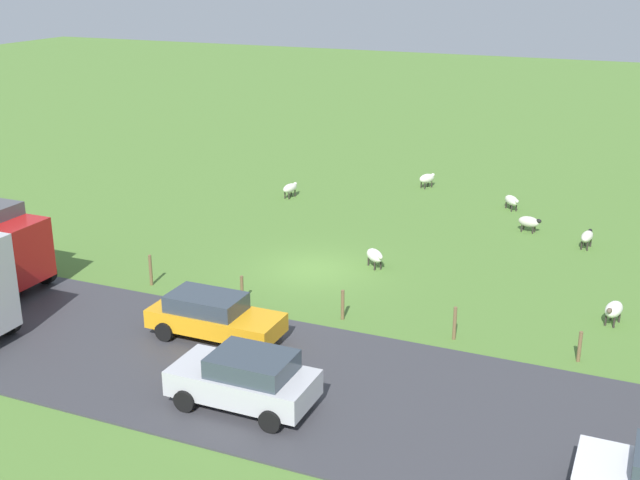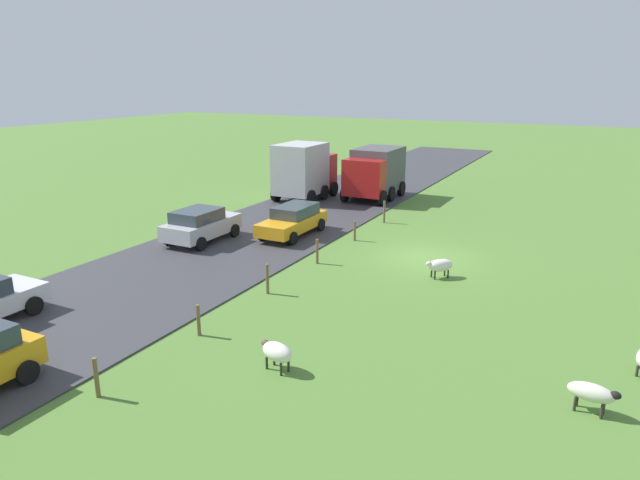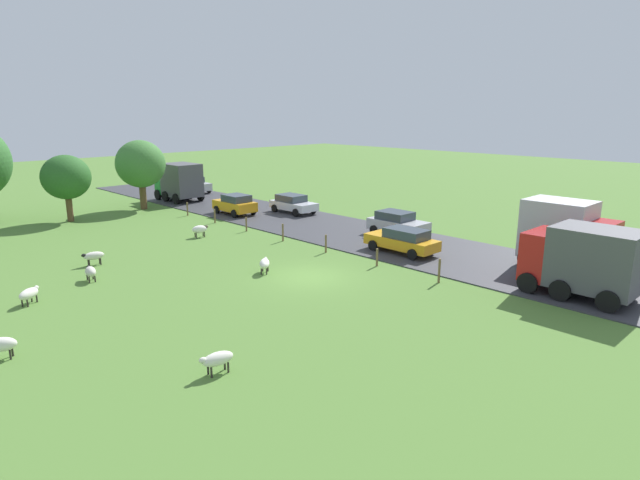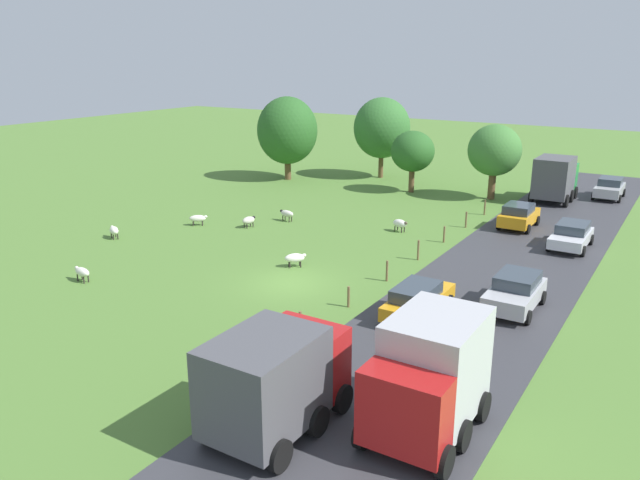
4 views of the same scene
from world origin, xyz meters
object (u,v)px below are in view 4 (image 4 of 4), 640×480
object	(u,v)px
tree_2	(495,151)
car_3	(610,188)
sheep_6	(82,272)
car_0	(571,235)
truck_0	(429,375)
sheep_1	(114,230)
sheep_3	(400,224)
car_1	(519,215)
car_2	(418,299)
sheep_0	(198,218)
sheep_5	(249,220)
tree_4	(382,128)
sheep_2	(295,258)
tree_0	(287,131)
sheep_4	(287,214)
car_4	(515,291)
tree_1	(413,152)
truck_2	(555,178)
truck_1	(275,378)

from	to	relation	value
tree_2	car_3	xyz separation A→B (m)	(8.03, 5.06, -3.00)
sheep_6	car_0	bearing A→B (deg)	43.58
truck_0	sheep_1	bearing A→B (deg)	159.72
sheep_3	car_1	size ratio (longest dim) A/B	0.31
sheep_1	car_2	distance (m)	21.22
car_2	car_0	bearing A→B (deg)	75.24
sheep_0	car_3	distance (m)	32.57
sheep_5	tree_4	size ratio (longest dim) A/B	0.15
sheep_2	car_3	bearing A→B (deg)	65.97
sheep_6	car_3	size ratio (longest dim) A/B	0.31
car_1	car_3	distance (m)	13.36
sheep_1	tree_2	size ratio (longest dim) A/B	0.19
sheep_6	truck_0	distance (m)	20.46
sheep_6	car_1	xyz separation A→B (m)	(16.30, 21.99, 0.39)
sheep_5	car_3	distance (m)	29.33
tree_0	tree_2	size ratio (longest dim) A/B	1.27
car_0	tree_4	bearing A→B (deg)	144.64
sheep_4	sheep_5	size ratio (longest dim) A/B	1.09
sheep_2	sheep_3	distance (m)	9.66
car_2	car_4	size ratio (longest dim) A/B	1.10
tree_1	tree_4	world-z (taller)	tree_4
tree_4	truck_0	xyz separation A→B (m)	(19.67, -36.22, -2.64)
truck_0	car_4	world-z (taller)	truck_0
truck_2	car_0	world-z (taller)	truck_2
sheep_6	tree_4	xyz separation A→B (m)	(0.50, 33.14, 4.10)
sheep_2	truck_2	distance (m)	25.20
sheep_2	car_4	size ratio (longest dim) A/B	0.28
sheep_3	car_4	bearing A→B (deg)	-42.54
truck_0	car_0	distance (m)	22.30
truck_1	car_2	xyz separation A→B (m)	(0.27, 10.37, -0.97)
sheep_6	car_0	xyz separation A→B (m)	(20.16, 19.18, 0.32)
tree_2	tree_4	xyz separation A→B (m)	(-11.58, 3.41, 0.71)
sheep_3	car_4	world-z (taller)	car_4
car_4	sheep_4	bearing A→B (deg)	157.38
sheep_3	tree_0	xyz separation A→B (m)	(-16.31, 10.65, 3.94)
truck_2	car_3	distance (m)	5.09
truck_1	car_1	xyz separation A→B (m)	(0.16, 27.43, -0.91)
sheep_3	sheep_2	bearing A→B (deg)	-101.36
car_0	sheep_2	bearing A→B (deg)	-136.48
sheep_0	sheep_5	world-z (taller)	sheep_5
sheep_6	car_0	world-z (taller)	car_0
truck_1	car_0	size ratio (longest dim) A/B	1.16
sheep_3	tree_2	xyz separation A→B (m)	(2.17, 12.61, 3.35)
sheep_3	car_2	xyz separation A→B (m)	(6.50, -12.18, 0.29)
tree_0	truck_2	world-z (taller)	tree_0
tree_0	truck_1	world-z (taller)	tree_0
sheep_2	truck_0	distance (m)	16.28
sheep_0	car_4	xyz separation A→B (m)	(22.26, -3.27, 0.41)
sheep_3	truck_0	size ratio (longest dim) A/B	0.26
tree_4	truck_0	distance (m)	41.30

